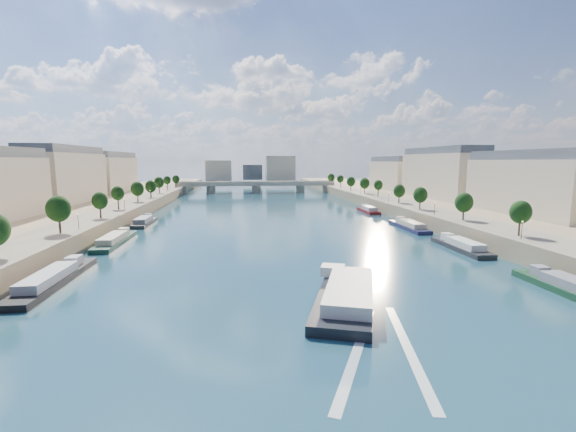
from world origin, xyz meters
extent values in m
plane|color=#0C2B36|center=(0.00, 100.00, 0.00)|extent=(700.00, 700.00, 0.00)
cube|color=#9E8460|center=(-72.00, 100.00, 2.50)|extent=(44.00, 520.00, 5.00)
cube|color=#9E8460|center=(72.00, 100.00, 2.50)|extent=(44.00, 520.00, 5.00)
cube|color=gray|center=(-57.00, 100.00, 5.05)|extent=(14.00, 520.00, 0.10)
cube|color=gray|center=(57.00, 100.00, 5.05)|extent=(14.00, 520.00, 0.10)
cylinder|color=#382B1E|center=(-55.00, 42.00, 6.91)|extent=(0.50, 0.50, 3.82)
cylinder|color=#382B1E|center=(-55.00, 66.00, 6.91)|extent=(0.50, 0.50, 3.82)
ellipsoid|color=black|center=(-55.00, 66.00, 10.50)|extent=(4.80, 4.80, 5.52)
cylinder|color=#382B1E|center=(-55.00, 90.00, 6.91)|extent=(0.50, 0.50, 3.82)
ellipsoid|color=black|center=(-55.00, 90.00, 10.50)|extent=(4.80, 4.80, 5.52)
cylinder|color=#382B1E|center=(-55.00, 114.00, 6.91)|extent=(0.50, 0.50, 3.82)
ellipsoid|color=black|center=(-55.00, 114.00, 10.50)|extent=(4.80, 4.80, 5.52)
cylinder|color=#382B1E|center=(-55.00, 138.00, 6.91)|extent=(0.50, 0.50, 3.82)
ellipsoid|color=black|center=(-55.00, 138.00, 10.50)|extent=(4.80, 4.80, 5.52)
cylinder|color=#382B1E|center=(-55.00, 162.00, 6.91)|extent=(0.50, 0.50, 3.82)
ellipsoid|color=black|center=(-55.00, 162.00, 10.50)|extent=(4.80, 4.80, 5.52)
cylinder|color=#382B1E|center=(-55.00, 186.00, 6.91)|extent=(0.50, 0.50, 3.82)
ellipsoid|color=black|center=(-55.00, 186.00, 10.50)|extent=(4.80, 4.80, 5.52)
cylinder|color=#382B1E|center=(-55.00, 210.00, 6.91)|extent=(0.50, 0.50, 3.82)
ellipsoid|color=black|center=(-55.00, 210.00, 10.50)|extent=(4.80, 4.80, 5.52)
cylinder|color=#382B1E|center=(-55.00, 234.00, 6.91)|extent=(0.50, 0.50, 3.82)
ellipsoid|color=black|center=(-55.00, 234.00, 10.50)|extent=(4.80, 4.80, 5.52)
cylinder|color=#382B1E|center=(55.00, 50.00, 6.91)|extent=(0.50, 0.50, 3.82)
ellipsoid|color=black|center=(55.00, 50.00, 10.50)|extent=(4.80, 4.80, 5.52)
cylinder|color=#382B1E|center=(55.00, 74.00, 6.91)|extent=(0.50, 0.50, 3.82)
ellipsoid|color=black|center=(55.00, 74.00, 10.50)|extent=(4.80, 4.80, 5.52)
cylinder|color=#382B1E|center=(55.00, 98.00, 6.91)|extent=(0.50, 0.50, 3.82)
ellipsoid|color=black|center=(55.00, 98.00, 10.50)|extent=(4.80, 4.80, 5.52)
cylinder|color=#382B1E|center=(55.00, 122.00, 6.91)|extent=(0.50, 0.50, 3.82)
ellipsoid|color=black|center=(55.00, 122.00, 10.50)|extent=(4.80, 4.80, 5.52)
cylinder|color=#382B1E|center=(55.00, 146.00, 6.91)|extent=(0.50, 0.50, 3.82)
ellipsoid|color=black|center=(55.00, 146.00, 10.50)|extent=(4.80, 4.80, 5.52)
cylinder|color=#382B1E|center=(55.00, 170.00, 6.91)|extent=(0.50, 0.50, 3.82)
ellipsoid|color=black|center=(55.00, 170.00, 10.50)|extent=(4.80, 4.80, 5.52)
cylinder|color=#382B1E|center=(55.00, 194.00, 6.91)|extent=(0.50, 0.50, 3.82)
ellipsoid|color=black|center=(55.00, 194.00, 10.50)|extent=(4.80, 4.80, 5.52)
cylinder|color=#382B1E|center=(55.00, 218.00, 6.91)|extent=(0.50, 0.50, 3.82)
ellipsoid|color=black|center=(55.00, 218.00, 10.50)|extent=(4.80, 4.80, 5.52)
cylinder|color=#382B1E|center=(55.00, 242.00, 6.91)|extent=(0.50, 0.50, 3.82)
ellipsoid|color=black|center=(55.00, 242.00, 10.50)|extent=(4.80, 4.80, 5.52)
cylinder|color=black|center=(-52.50, 70.00, 7.00)|extent=(0.14, 0.14, 4.00)
sphere|color=#FFE5B2|center=(-52.50, 70.00, 9.10)|extent=(0.36, 0.36, 0.36)
cylinder|color=black|center=(-52.50, 110.00, 7.00)|extent=(0.14, 0.14, 4.00)
sphere|color=#FFE5B2|center=(-52.50, 110.00, 9.10)|extent=(0.36, 0.36, 0.36)
cylinder|color=black|center=(-52.50, 150.00, 7.00)|extent=(0.14, 0.14, 4.00)
sphere|color=#FFE5B2|center=(-52.50, 150.00, 9.10)|extent=(0.36, 0.36, 0.36)
cylinder|color=black|center=(-52.50, 190.00, 7.00)|extent=(0.14, 0.14, 4.00)
sphere|color=#FFE5B2|center=(-52.50, 190.00, 9.10)|extent=(0.36, 0.36, 0.36)
cylinder|color=black|center=(52.50, 45.00, 7.00)|extent=(0.14, 0.14, 4.00)
sphere|color=#FFE5B2|center=(52.50, 45.00, 9.10)|extent=(0.36, 0.36, 0.36)
cylinder|color=black|center=(52.50, 85.00, 7.00)|extent=(0.14, 0.14, 4.00)
sphere|color=#FFE5B2|center=(52.50, 85.00, 9.10)|extent=(0.36, 0.36, 0.36)
cylinder|color=black|center=(52.50, 125.00, 7.00)|extent=(0.14, 0.14, 4.00)
sphere|color=#FFE5B2|center=(52.50, 125.00, 9.10)|extent=(0.36, 0.36, 0.36)
cylinder|color=black|center=(52.50, 165.00, 7.00)|extent=(0.14, 0.14, 4.00)
sphere|color=#FFE5B2|center=(52.50, 165.00, 9.10)|extent=(0.36, 0.36, 0.36)
cylinder|color=black|center=(52.50, 205.00, 7.00)|extent=(0.14, 0.14, 4.00)
sphere|color=#FFE5B2|center=(52.50, 205.00, 9.10)|extent=(0.36, 0.36, 0.36)
cube|color=#C3B096|center=(-85.00, 141.00, 15.00)|extent=(16.00, 52.00, 20.00)
cube|color=#474C54|center=(-85.00, 141.00, 26.60)|extent=(14.72, 50.44, 3.20)
cube|color=#C3B096|center=(-85.00, 199.00, 15.00)|extent=(16.00, 52.00, 20.00)
cube|color=#474C54|center=(-85.00, 199.00, 26.60)|extent=(14.72, 50.44, 3.20)
cube|color=#C3B096|center=(85.00, 83.00, 15.00)|extent=(16.00, 52.00, 20.00)
cube|color=#474C54|center=(85.00, 83.00, 26.60)|extent=(14.72, 50.44, 3.20)
cube|color=#C3B096|center=(85.00, 141.00, 15.00)|extent=(16.00, 52.00, 20.00)
cube|color=#474C54|center=(85.00, 141.00, 26.60)|extent=(14.72, 50.44, 3.20)
cube|color=#C3B096|center=(85.00, 199.00, 15.00)|extent=(16.00, 52.00, 20.00)
cube|color=#474C54|center=(85.00, 199.00, 26.60)|extent=(14.72, 50.44, 3.20)
cube|color=#C3B096|center=(-30.00, 310.00, 14.00)|extent=(22.00, 18.00, 18.00)
cube|color=#C3B096|center=(25.00, 320.00, 16.00)|extent=(26.00, 20.00, 22.00)
cube|color=#474C54|center=(0.00, 335.00, 12.00)|extent=(18.00, 16.00, 14.00)
cube|color=#C1B79E|center=(0.00, 242.96, 6.20)|extent=(112.00, 11.00, 2.20)
cube|color=#C1B79E|center=(0.00, 237.96, 7.70)|extent=(112.00, 0.80, 0.90)
cube|color=#C1B79E|center=(0.00, 247.96, 7.70)|extent=(112.00, 0.80, 0.90)
cylinder|color=#C1B79E|center=(-32.00, 242.96, 2.50)|extent=(6.40, 6.40, 5.00)
cylinder|color=#C1B79E|center=(0.00, 242.96, 2.50)|extent=(6.40, 6.40, 5.00)
cylinder|color=#C1B79E|center=(32.00, 242.96, 2.50)|extent=(6.40, 6.40, 5.00)
cube|color=#C1B79E|center=(-52.00, 242.96, 2.50)|extent=(6.00, 12.00, 5.00)
cube|color=#C1B79E|center=(52.00, 242.96, 2.50)|extent=(6.00, 12.00, 5.00)
cube|color=black|center=(6.27, 25.46, 0.47)|extent=(17.73, 31.03, 2.13)
cube|color=silver|center=(6.27, 23.07, 2.49)|extent=(12.90, 20.64, 1.92)
cube|color=silver|center=(6.27, 34.42, 2.43)|extent=(5.20, 4.77, 1.80)
cube|color=silver|center=(3.07, 8.46, 0.02)|extent=(12.42, 23.92, 0.04)
cube|color=silver|center=(9.47, 8.46, 0.02)|extent=(6.52, 25.69, 0.04)
cube|color=black|center=(-45.50, 40.41, 0.30)|extent=(5.00, 28.91, 1.80)
cube|color=#A8ACB4|center=(-45.50, 38.09, 2.00)|extent=(4.10, 15.90, 1.60)
cube|color=#A8ACB4|center=(-45.50, 49.08, 2.10)|extent=(2.50, 3.47, 1.80)
cube|color=#193F31|center=(-45.50, 75.74, 0.30)|extent=(5.00, 26.24, 1.80)
cube|color=beige|center=(-45.50, 73.65, 2.00)|extent=(4.10, 14.43, 1.60)
cube|color=beige|center=(-45.50, 83.61, 2.10)|extent=(2.50, 3.15, 1.80)
cube|color=#252527|center=(-45.50, 108.20, 0.30)|extent=(5.00, 21.05, 1.80)
cube|color=gray|center=(-45.50, 106.52, 2.00)|extent=(4.10, 11.58, 1.60)
cube|color=gray|center=(-45.50, 114.52, 2.10)|extent=(2.50, 2.53, 1.80)
cube|color=#1A4126|center=(45.50, 24.24, 0.30)|extent=(5.00, 21.33, 1.80)
cube|color=gray|center=(45.50, 22.54, 2.00)|extent=(4.10, 11.73, 1.60)
cube|color=gray|center=(45.50, 30.64, 2.10)|extent=(2.50, 2.56, 1.80)
cube|color=#252527|center=(45.50, 57.30, 0.30)|extent=(5.00, 22.26, 1.80)
cube|color=white|center=(45.50, 55.52, 2.00)|extent=(4.10, 12.24, 1.60)
cube|color=white|center=(45.50, 63.98, 2.10)|extent=(2.50, 2.67, 1.80)
cube|color=#1D1C3F|center=(45.50, 88.46, 0.30)|extent=(5.00, 23.98, 1.80)
cube|color=beige|center=(45.50, 86.54, 2.00)|extent=(4.10, 13.19, 1.60)
cube|color=beige|center=(45.50, 95.65, 2.10)|extent=(2.50, 2.88, 1.80)
cube|color=maroon|center=(45.50, 130.54, 0.30)|extent=(5.00, 18.75, 1.80)
cube|color=#B7BBC4|center=(45.50, 129.04, 2.00)|extent=(4.10, 10.32, 1.60)
cube|color=#B7BBC4|center=(45.50, 136.17, 2.10)|extent=(2.50, 2.25, 1.80)
camera|label=1|loc=(-10.43, -33.81, 22.73)|focal=24.00mm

